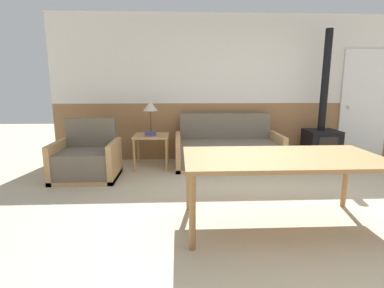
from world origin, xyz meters
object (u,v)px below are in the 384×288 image
side_table (151,140)px  dining_table (282,162)px  table_lamp (150,108)px  armchair (87,161)px  wood_stove (322,135)px  couch (228,151)px

side_table → dining_table: (1.51, -2.29, 0.19)m
side_table → table_lamp: size_ratio=1.04×
armchair → table_lamp: 1.40m
table_lamp → wood_stove: bearing=-1.2°
side_table → wood_stove: size_ratio=0.25×
table_lamp → wood_stove: (3.06, -0.07, -0.50)m
table_lamp → dining_table: size_ratio=0.29×
wood_stove → dining_table: bearing=-123.4°
dining_table → wood_stove: 2.80m
armchair → dining_table: (2.46, -1.70, 0.41)m
side_table → wood_stove: 3.05m
side_table → dining_table: bearing=-56.6°
dining_table → armchair: bearing=145.4°
table_lamp → wood_stove: 3.10m
couch → dining_table: (0.17, -2.26, 0.40)m
couch → armchair: couch is taller
couch → side_table: 1.36m
dining_table → side_table: bearing=123.4°
couch → armchair: (-2.29, -0.56, -0.00)m
armchair → table_lamp: size_ratio=1.64×
table_lamp → dining_table: table_lamp is taller
couch → dining_table: couch is taller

